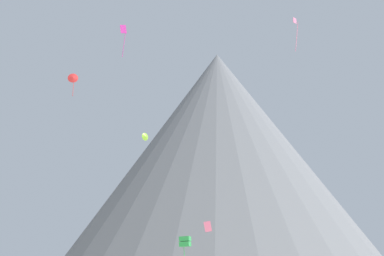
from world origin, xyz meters
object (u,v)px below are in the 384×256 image
Objects in this scene: kite_rainbow_low at (208,227)px; kite_magenta_high at (123,33)px; kite_green_low at (185,242)px; kite_red_high at (73,78)px; kite_lime_high at (146,137)px; rock_massif at (218,165)px; kite_pink_high at (296,28)px.

kite_rainbow_low is 34.51m from kite_magenta_high.
kite_red_high reaches higher than kite_green_low.
kite_lime_high reaches higher than kite_green_low.
rock_massif is 31.72× the size of kite_green_low.
rock_massif reaches higher than kite_pink_high.
kite_magenta_high reaches higher than kite_lime_high.
kite_green_low is (-15.97, 6.48, -28.89)m from kite_pink_high.
kite_pink_high is 47.32m from kite_red_high.
rock_massif is 19.64× the size of kite_red_high.
kite_lime_high reaches higher than kite_rainbow_low.
kite_rainbow_low is at bearing 150.11° from kite_pink_high.
kite_magenta_high reaches higher than kite_green_low.
rock_massif is 29.65m from kite_lime_high.
kite_magenta_high reaches higher than kite_red_high.
kite_pink_high is at bearing -76.51° from rock_massif.
kite_pink_high is 1.62× the size of kite_green_low.
kite_lime_high is 25.66m from kite_green_low.
rock_massif reaches higher than kite_lime_high.
kite_red_high is 44.61m from kite_rainbow_low.
kite_pink_high is 0.86× the size of kite_magenta_high.
kite_green_low is (-4.50, -41.34, -19.70)m from rock_massif.
kite_pink_high is at bearing 4.64° from kite_rainbow_low.
kite_rainbow_low is at bearing -46.13° from kite_red_high.
kite_rainbow_low is at bearing 15.11° from kite_magenta_high.
kite_green_low is at bearing 7.98° from kite_magenta_high.
kite_pink_high is 3.20× the size of kite_rainbow_low.
kite_green_low is 0.53× the size of kite_magenta_high.
rock_massif is 38.81m from kite_red_high.
kite_pink_high is 1.00× the size of kite_red_high.
kite_lime_high is (-12.86, -26.71, -0.34)m from rock_massif.
rock_massif is 16.83× the size of kite_magenta_high.
kite_rainbow_low is (11.48, -13.59, -17.24)m from kite_lime_high.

